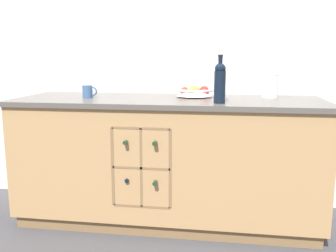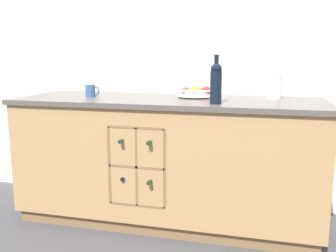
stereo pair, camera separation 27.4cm
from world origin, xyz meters
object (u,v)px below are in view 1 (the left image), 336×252
object	(u,v)px
fruit_bowl	(194,92)
white_pitcher	(271,85)
ceramic_mug	(88,91)
standing_wine_bottle	(220,82)

from	to	relation	value
fruit_bowl	white_pitcher	xyz separation A→B (m)	(0.56, 0.06, 0.05)
ceramic_mug	standing_wine_bottle	size ratio (longest dim) A/B	0.36
ceramic_mug	standing_wine_bottle	bearing A→B (deg)	-10.87
white_pitcher	ceramic_mug	world-z (taller)	white_pitcher
white_pitcher	ceramic_mug	size ratio (longest dim) A/B	1.60
ceramic_mug	white_pitcher	bearing A→B (deg)	9.58
white_pitcher	standing_wine_bottle	bearing A→B (deg)	-131.96
standing_wine_bottle	fruit_bowl	bearing A→B (deg)	119.12
fruit_bowl	standing_wine_bottle	size ratio (longest dim) A/B	0.94
white_pitcher	ceramic_mug	xyz separation A→B (m)	(-1.33, -0.22, -0.05)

